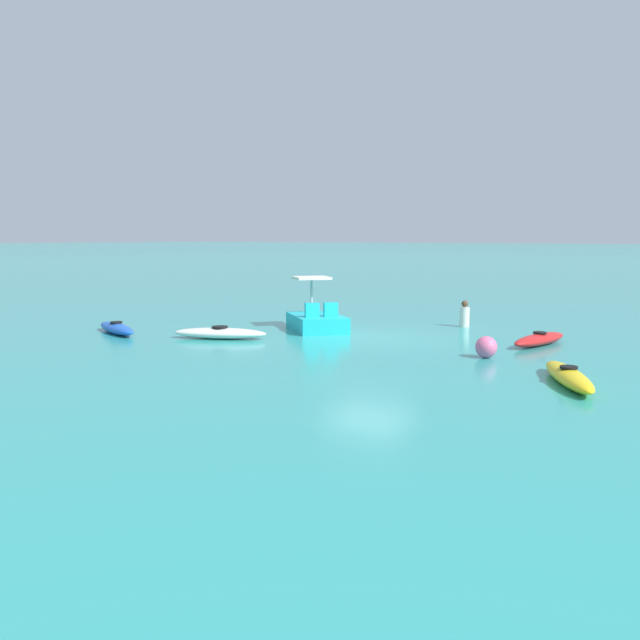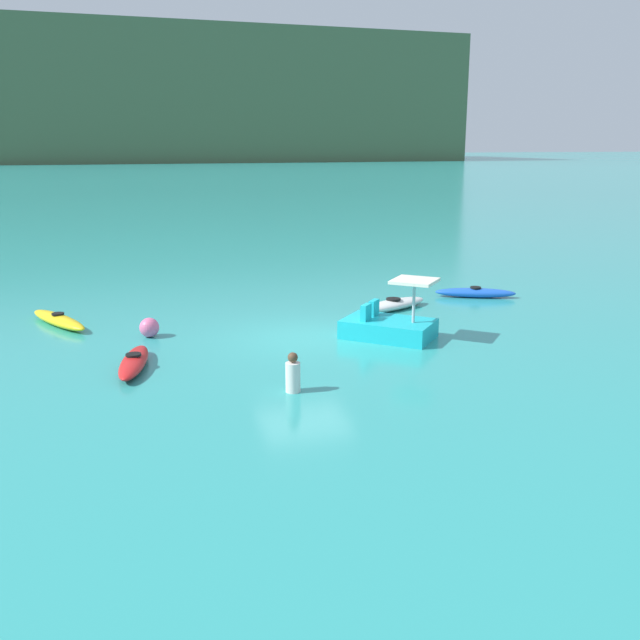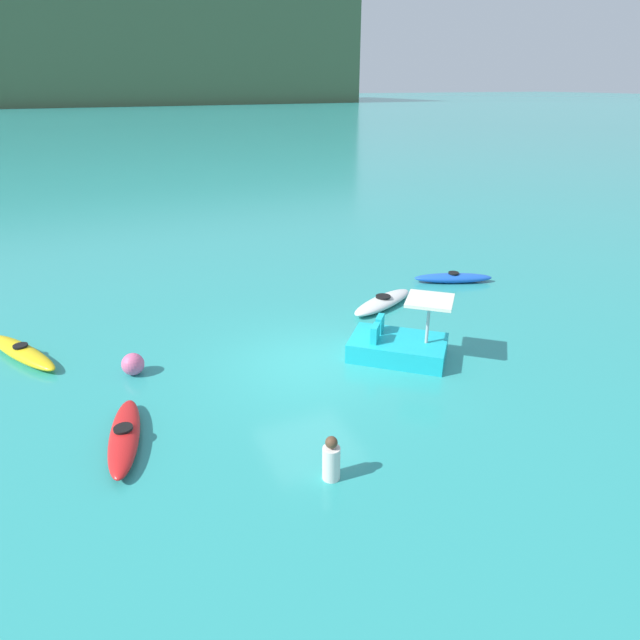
{
  "view_description": "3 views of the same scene",
  "coord_description": "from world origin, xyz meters",
  "px_view_note": "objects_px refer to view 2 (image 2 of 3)",
  "views": [
    {
      "loc": [
        -10.26,
        17.53,
        2.97
      ],
      "look_at": [
        1.19,
        0.84,
        0.55
      ],
      "focal_mm": 39.1,
      "sensor_mm": 36.0,
      "label": 1
    },
    {
      "loc": [
        -4.49,
        -18.13,
        5.23
      ],
      "look_at": [
        0.65,
        0.67,
        0.31
      ],
      "focal_mm": 39.81,
      "sensor_mm": 36.0,
      "label": 2
    },
    {
      "loc": [
        -4.51,
        -11.03,
        6.49
      ],
      "look_at": [
        1.0,
        1.55,
        0.4
      ],
      "focal_mm": 30.28,
      "sensor_mm": 36.0,
      "label": 3
    }
  ],
  "objects_px": {
    "pedal_boat_cyan": "(389,326)",
    "buoy_pink": "(149,327)",
    "person_near_shore": "(293,375)",
    "kayak_yellow": "(58,320)",
    "kayak_blue": "(475,293)",
    "kayak_white": "(393,305)",
    "kayak_red": "(134,362)"
  },
  "relations": [
    {
      "from": "pedal_boat_cyan",
      "to": "buoy_pink",
      "type": "distance_m",
      "value": 6.58
    },
    {
      "from": "pedal_boat_cyan",
      "to": "person_near_shore",
      "type": "bearing_deg",
      "value": -135.02
    },
    {
      "from": "kayak_blue",
      "to": "kayak_white",
      "type": "bearing_deg",
      "value": -163.84
    },
    {
      "from": "kayak_white",
      "to": "kayak_red",
      "type": "relative_size",
      "value": 1.05
    },
    {
      "from": "kayak_white",
      "to": "kayak_yellow",
      "type": "height_order",
      "value": "same"
    },
    {
      "from": "kayak_yellow",
      "to": "kayak_red",
      "type": "distance_m",
      "value": 5.22
    },
    {
      "from": "pedal_boat_cyan",
      "to": "kayak_blue",
      "type": "bearing_deg",
      "value": 40.86
    },
    {
      "from": "kayak_blue",
      "to": "person_near_shore",
      "type": "relative_size",
      "value": 3.13
    },
    {
      "from": "person_near_shore",
      "to": "kayak_red",
      "type": "bearing_deg",
      "value": 142.15
    },
    {
      "from": "kayak_yellow",
      "to": "pedal_boat_cyan",
      "type": "relative_size",
      "value": 1.06
    },
    {
      "from": "buoy_pink",
      "to": "pedal_boat_cyan",
      "type": "bearing_deg",
      "value": -15.84
    },
    {
      "from": "kayak_blue",
      "to": "kayak_yellow",
      "type": "bearing_deg",
      "value": -178.89
    },
    {
      "from": "kayak_white",
      "to": "kayak_yellow",
      "type": "xyz_separation_m",
      "value": [
        -10.16,
        0.72,
        -0.0
      ]
    },
    {
      "from": "kayak_white",
      "to": "buoy_pink",
      "type": "xyz_separation_m",
      "value": [
        -7.64,
        -1.3,
        0.11
      ]
    },
    {
      "from": "kayak_blue",
      "to": "person_near_shore",
      "type": "height_order",
      "value": "person_near_shore"
    },
    {
      "from": "pedal_boat_cyan",
      "to": "kayak_yellow",
      "type": "bearing_deg",
      "value": 156.69
    },
    {
      "from": "kayak_white",
      "to": "pedal_boat_cyan",
      "type": "height_order",
      "value": "pedal_boat_cyan"
    },
    {
      "from": "kayak_white",
      "to": "kayak_red",
      "type": "xyz_separation_m",
      "value": [
        -8.11,
        -4.07,
        -0.0
      ]
    },
    {
      "from": "person_near_shore",
      "to": "buoy_pink",
      "type": "bearing_deg",
      "value": 117.8
    },
    {
      "from": "pedal_boat_cyan",
      "to": "person_near_shore",
      "type": "relative_size",
      "value": 3.18
    },
    {
      "from": "kayak_white",
      "to": "kayak_yellow",
      "type": "bearing_deg",
      "value": 175.94
    },
    {
      "from": "buoy_pink",
      "to": "kayak_red",
      "type": "bearing_deg",
      "value": -99.52
    },
    {
      "from": "kayak_red",
      "to": "person_near_shore",
      "type": "bearing_deg",
      "value": -37.85
    },
    {
      "from": "pedal_boat_cyan",
      "to": "person_near_shore",
      "type": "xyz_separation_m",
      "value": [
        -3.53,
        -3.52,
        0.05
      ]
    },
    {
      "from": "kayak_red",
      "to": "buoy_pink",
      "type": "height_order",
      "value": "buoy_pink"
    },
    {
      "from": "kayak_yellow",
      "to": "kayak_blue",
      "type": "height_order",
      "value": "same"
    },
    {
      "from": "kayak_blue",
      "to": "pedal_boat_cyan",
      "type": "bearing_deg",
      "value": -139.14
    },
    {
      "from": "pedal_boat_cyan",
      "to": "buoy_pink",
      "type": "bearing_deg",
      "value": 164.16
    },
    {
      "from": "kayak_yellow",
      "to": "person_near_shore",
      "type": "bearing_deg",
      "value": -54.02
    },
    {
      "from": "pedal_boat_cyan",
      "to": "kayak_white",
      "type": "bearing_deg",
      "value": 66.98
    },
    {
      "from": "kayak_red",
      "to": "person_near_shore",
      "type": "relative_size",
      "value": 3.05
    },
    {
      "from": "kayak_red",
      "to": "buoy_pink",
      "type": "distance_m",
      "value": 2.82
    }
  ]
}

